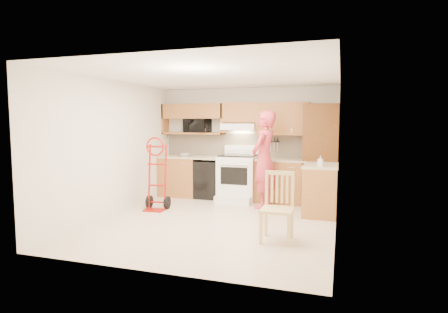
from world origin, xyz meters
The scene contains 28 objects.
floor centered at (0.00, 0.00, -0.01)m, with size 4.00×4.50×0.02m, color beige.
ceiling centered at (0.00, 0.00, 2.51)m, with size 4.00×4.50×0.02m, color white.
wall_back centered at (0.00, 2.26, 1.25)m, with size 4.00×0.02×2.50m, color silver.
wall_front centered at (0.00, -2.26, 1.25)m, with size 4.00×0.02×2.50m, color silver.
wall_left centered at (-2.01, 0.00, 1.25)m, with size 0.02×4.50×2.50m, color silver.
wall_right centered at (2.01, 0.00, 1.25)m, with size 0.02×4.50×2.50m, color silver.
backsplash centered at (0.00, 2.23, 1.20)m, with size 3.92×0.03×0.55m, color beige.
lower_cab_left centered at (-1.55, 1.95, 0.45)m, with size 0.90×0.60×0.90m, color #AA6E42.
dishwasher centered at (-0.80, 1.95, 0.42)m, with size 0.60×0.60×0.85m, color black.
lower_cab_right centered at (0.83, 1.95, 0.45)m, with size 1.14×0.60×0.90m, color #AA6E42.
countertop_left centered at (-1.25, 1.95, 0.92)m, with size 1.50×0.63×0.04m, color tan.
countertop_right centered at (0.83, 1.95, 0.92)m, with size 1.14×0.63×0.04m, color tan.
cab_return_right centered at (1.70, 1.15, 0.45)m, with size 0.60×1.00×0.90m, color #AA6E42.
countertop_return centered at (1.70, 1.15, 0.92)m, with size 0.63×1.00×0.04m, color tan.
pantry_tall centered at (1.65, 1.95, 1.05)m, with size 0.70×0.60×2.10m, color brown.
upper_cab_left centered at (-1.25, 2.08, 1.98)m, with size 1.50×0.33×0.34m, color #AA6E42.
upper_shelf_mw centered at (-1.25, 2.08, 1.47)m, with size 1.50×0.33×0.04m, color #AA6E42.
upper_cab_center centered at (-0.12, 2.08, 1.94)m, with size 0.76×0.33×0.44m, color #AA6E42.
upper_cab_right centered at (0.83, 2.08, 1.80)m, with size 1.14×0.33×0.70m, color #AA6E42.
range_hood centered at (-0.12, 2.02, 1.63)m, with size 0.76×0.46×0.14m, color white.
knife_strip centered at (0.55, 2.21, 1.24)m, with size 0.40×0.05×0.29m, color black, non-canonical shape.
microwave centered at (-1.16, 2.08, 1.65)m, with size 0.57×0.39×0.32m, color black.
range centered at (-0.10, 1.81, 0.60)m, with size 0.82×1.07×1.20m, color white, non-canonical shape.
person centered at (0.58, 1.35, 0.98)m, with size 0.72×0.47×1.96m, color #C43745.
hand_truck centered at (-1.41, 0.50, 0.65)m, with size 0.51×0.47×1.30m, color #A5140C, non-canonical shape.
dining_chair centered at (1.19, -0.70, 0.50)m, with size 0.45×0.49×1.01m, color #E3C27D, non-canonical shape.
soap_bottle centered at (1.70, 0.91, 1.03)m, with size 0.08×0.08×0.18m, color white.
bowl centered at (-1.42, 1.95, 0.97)m, with size 0.24×0.24×0.06m, color white.
Camera 1 is at (2.04, -5.92, 1.73)m, focal length 29.53 mm.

